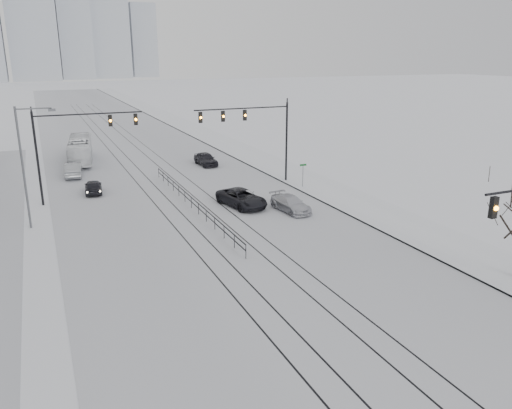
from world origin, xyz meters
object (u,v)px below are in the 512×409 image
object	(u,v)px
sedan_sb_outer	(73,170)
sedan_nb_far	(206,159)
sedan_sb_inner	(93,187)
sedan_nb_right	(291,204)
box_truck	(80,150)
sedan_nb_front	(242,198)

from	to	relation	value
sedan_sb_outer	sedan_nb_far	bearing A→B (deg)	-174.88
sedan_sb_inner	sedan_nb_right	world-z (taller)	sedan_nb_right
sedan_sb_outer	box_truck	size ratio (longest dim) A/B	0.44
sedan_sb_outer	sedan_nb_right	world-z (taller)	sedan_sb_outer
sedan_nb_far	box_truck	bearing A→B (deg)	146.75
sedan_nb_front	sedan_nb_right	distance (m)	4.31
sedan_nb_far	sedan_sb_outer	bearing A→B (deg)	176.29
sedan_sb_outer	sedan_nb_front	bearing A→B (deg)	131.43
sedan_nb_far	box_truck	distance (m)	15.35
sedan_sb_outer	sedan_nb_right	distance (m)	25.34
sedan_nb_right	sedan_sb_outer	bearing A→B (deg)	121.05
sedan_sb_outer	sedan_nb_right	bearing A→B (deg)	133.47
box_truck	sedan_nb_front	bearing A→B (deg)	120.19
sedan_nb_right	box_truck	size ratio (longest dim) A/B	0.41
sedan_sb_inner	sedan_nb_right	distance (m)	18.89
sedan_sb_outer	sedan_nb_far	size ratio (longest dim) A/B	1.08
sedan_nb_front	sedan_nb_right	world-z (taller)	sedan_nb_front
sedan_nb_front	sedan_nb_right	bearing A→B (deg)	-54.08
sedan_sb_outer	sedan_nb_front	world-z (taller)	sedan_sb_outer
sedan_nb_right	sedan_nb_front	bearing A→B (deg)	131.09
sedan_nb_right	sedan_nb_far	size ratio (longest dim) A/B	1.01
sedan_nb_front	box_truck	bearing A→B (deg)	101.99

